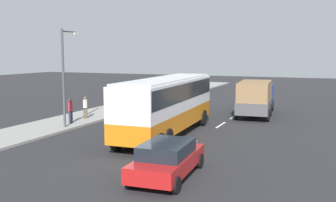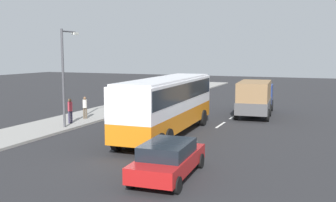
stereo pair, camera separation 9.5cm
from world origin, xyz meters
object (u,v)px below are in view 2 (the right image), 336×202
car_blue_saloon (174,101)px  car_red_compact (168,159)px  coach_bus (167,100)px  pedestrian_at_crossing (70,109)px  street_lamp (65,71)px  pedestrian_near_curb (85,106)px  cargo_truck (255,97)px

car_blue_saloon → car_red_compact: 18.99m
coach_bus → pedestrian_at_crossing: bearing=83.5°
car_blue_saloon → pedestrian_at_crossing: bearing=158.1°
car_blue_saloon → street_lamp: size_ratio=0.63×
car_blue_saloon → pedestrian_near_curb: bearing=152.1°
coach_bus → car_blue_saloon: coach_bus is taller
cargo_truck → car_red_compact: cargo_truck is taller
cargo_truck → pedestrian_near_curb: bearing=118.0°
pedestrian_at_crossing → street_lamp: 2.99m
car_red_compact → street_lamp: 12.66m
car_blue_saloon → car_red_compact: bearing=-159.1°
car_red_compact → cargo_truck: bearing=-4.8°
car_red_compact → pedestrian_at_crossing: 13.35m
car_blue_saloon → coach_bus: bearing=-160.5°
car_blue_saloon → car_red_compact: (-17.73, -6.79, 0.01)m
coach_bus → pedestrian_at_crossing: 7.66m
pedestrian_near_curb → cargo_truck: bearing=87.9°
car_red_compact → car_blue_saloon: bearing=17.5°
car_blue_saloon → street_lamp: 11.84m
pedestrian_near_curb → street_lamp: size_ratio=0.26×
coach_bus → car_red_compact: 8.19m
pedestrian_at_crossing → street_lamp: street_lamp is taller
cargo_truck → car_blue_saloon: 7.27m
cargo_truck → car_blue_saloon: cargo_truck is taller
pedestrian_at_crossing → car_red_compact: bearing=177.1°
pedestrian_near_curb → street_lamp: (-3.15, -0.68, 2.78)m
coach_bus → pedestrian_at_crossing: coach_bus is taller
pedestrian_near_curb → street_lamp: bearing=-22.7°
cargo_truck → pedestrian_at_crossing: 14.53m
coach_bus → pedestrian_at_crossing: (0.52, 7.58, -1.03)m
car_red_compact → street_lamp: bearing=52.8°
cargo_truck → coach_bus: bearing=155.2°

